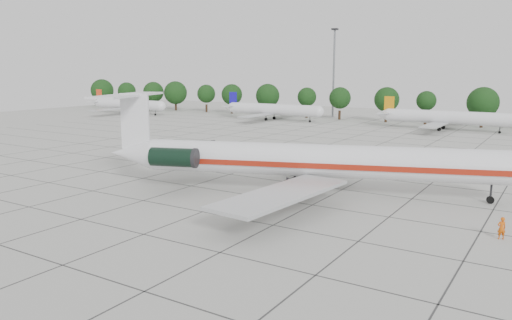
# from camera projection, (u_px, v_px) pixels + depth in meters

# --- Properties ---
(ground) EXTENTS (260.00, 260.00, 0.00)m
(ground) POSITION_uv_depth(u_px,v_px,m) (247.00, 195.00, 55.42)
(ground) COLOR #B6B5AE
(ground) RESTS_ON ground
(apron_joints) EXTENTS (170.00, 170.00, 0.02)m
(apron_joints) POSITION_uv_depth(u_px,v_px,m) (307.00, 172.00, 67.90)
(apron_joints) COLOR #383838
(apron_joints) RESTS_ON ground
(main_airliner) EXTENTS (45.60, 34.67, 10.99)m
(main_airliner) POSITION_uv_depth(u_px,v_px,m) (298.00, 159.00, 55.37)
(main_airliner) COLOR silver
(main_airliner) RESTS_ON ground
(ground_crew) EXTENTS (0.82, 0.74, 1.88)m
(ground_crew) POSITION_uv_depth(u_px,v_px,m) (502.00, 228.00, 40.77)
(ground_crew) COLOR #D1530C
(ground_crew) RESTS_ON ground
(bg_airliner_a) EXTENTS (28.24, 27.20, 7.40)m
(bg_airliner_a) POSITION_uv_depth(u_px,v_px,m) (128.00, 105.00, 156.58)
(bg_airliner_a) COLOR silver
(bg_airliner_a) RESTS_ON ground
(bg_airliner_b) EXTENTS (28.24, 27.20, 7.40)m
(bg_airliner_b) POSITION_uv_depth(u_px,v_px,m) (273.00, 110.00, 137.09)
(bg_airliner_b) COLOR silver
(bg_airliner_b) RESTS_ON ground
(bg_airliner_c) EXTENTS (28.24, 27.20, 7.40)m
(bg_airliner_c) POSITION_uv_depth(u_px,v_px,m) (446.00, 118.00, 114.05)
(bg_airliner_c) COLOR silver
(bg_airliner_c) RESTS_ON ground
(tree_line) EXTENTS (249.86, 8.44, 10.22)m
(tree_line) POSITION_uv_depth(u_px,v_px,m) (387.00, 100.00, 131.24)
(tree_line) COLOR #332114
(tree_line) RESTS_ON ground
(floodlight_mast) EXTENTS (1.60, 1.60, 25.45)m
(floodlight_mast) POSITION_uv_depth(u_px,v_px,m) (334.00, 68.00, 145.19)
(floodlight_mast) COLOR slate
(floodlight_mast) RESTS_ON ground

